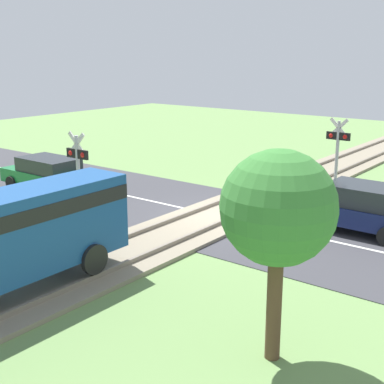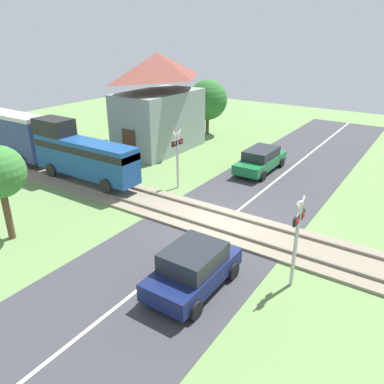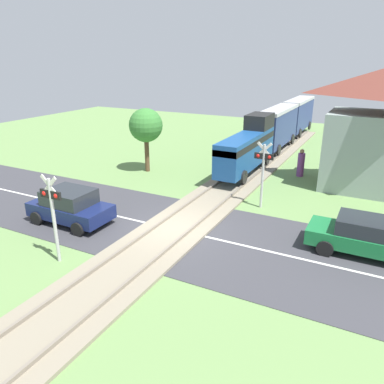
{
  "view_description": "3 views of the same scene",
  "coord_description": "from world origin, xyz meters",
  "px_view_note": "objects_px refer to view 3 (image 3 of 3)",
  "views": [
    {
      "loc": [
        -10.02,
        14.49,
        5.5
      ],
      "look_at": [
        0.0,
        1.54,
        1.2
      ],
      "focal_mm": 50.0,
      "sensor_mm": 36.0,
      "label": 1
    },
    {
      "loc": [
        -12.85,
        -7.06,
        7.83
      ],
      "look_at": [
        0.0,
        1.54,
        1.2
      ],
      "focal_mm": 35.0,
      "sensor_mm": 36.0,
      "label": 2
    },
    {
      "loc": [
        7.16,
        -12.25,
        6.88
      ],
      "look_at": [
        0.0,
        1.54,
        1.2
      ],
      "focal_mm": 35.0,
      "sensor_mm": 36.0,
      "label": 3
    }
  ],
  "objects_px": {
    "car_near_crossing": "(70,206)",
    "car_far_side": "(371,237)",
    "train": "(278,127)",
    "crossing_signal_west_approach": "(52,208)",
    "crossing_signal_east_approach": "(263,166)",
    "pedestrian_by_station": "(301,164)"
  },
  "relations": [
    {
      "from": "crossing_signal_west_approach",
      "to": "pedestrian_by_station",
      "type": "height_order",
      "value": "crossing_signal_west_approach"
    },
    {
      "from": "car_near_crossing",
      "to": "pedestrian_by_station",
      "type": "distance_m",
      "value": 13.59
    },
    {
      "from": "train",
      "to": "crossing_signal_west_approach",
      "type": "bearing_deg",
      "value": -97.01
    },
    {
      "from": "crossing_signal_east_approach",
      "to": "pedestrian_by_station",
      "type": "bearing_deg",
      "value": 84.4
    },
    {
      "from": "train",
      "to": "car_near_crossing",
      "type": "distance_m",
      "value": 17.53
    },
    {
      "from": "train",
      "to": "car_near_crossing",
      "type": "xyz_separation_m",
      "value": [
        -4.37,
        -16.94,
        -1.09
      ]
    },
    {
      "from": "car_near_crossing",
      "to": "crossing_signal_east_approach",
      "type": "xyz_separation_m",
      "value": [
        6.78,
        5.51,
        1.26
      ]
    },
    {
      "from": "car_near_crossing",
      "to": "crossing_signal_west_approach",
      "type": "distance_m",
      "value": 3.52
    },
    {
      "from": "car_far_side",
      "to": "pedestrian_by_station",
      "type": "height_order",
      "value": "pedestrian_by_station"
    },
    {
      "from": "car_far_side",
      "to": "crossing_signal_east_approach",
      "type": "bearing_deg",
      "value": 151.89
    },
    {
      "from": "train",
      "to": "car_near_crossing",
      "type": "relative_size",
      "value": 5.66
    },
    {
      "from": "train",
      "to": "car_far_side",
      "type": "xyz_separation_m",
      "value": [
        7.33,
        -14.06,
        -1.13
      ]
    },
    {
      "from": "crossing_signal_west_approach",
      "to": "crossing_signal_east_approach",
      "type": "bearing_deg",
      "value": 59.4
    },
    {
      "from": "car_far_side",
      "to": "pedestrian_by_station",
      "type": "xyz_separation_m",
      "value": [
        -4.35,
        8.54,
        0.02
      ]
    },
    {
      "from": "crossing_signal_west_approach",
      "to": "pedestrian_by_station",
      "type": "distance_m",
      "value": 15.11
    },
    {
      "from": "train",
      "to": "crossing_signal_east_approach",
      "type": "relative_size",
      "value": 6.39
    },
    {
      "from": "car_near_crossing",
      "to": "car_far_side",
      "type": "xyz_separation_m",
      "value": [
        11.7,
        2.88,
        -0.04
      ]
    },
    {
      "from": "car_far_side",
      "to": "crossing_signal_west_approach",
      "type": "xyz_separation_m",
      "value": [
        -9.74,
        -5.51,
        1.3
      ]
    },
    {
      "from": "car_far_side",
      "to": "crossing_signal_east_approach",
      "type": "xyz_separation_m",
      "value": [
        -4.93,
        2.63,
        1.3
      ]
    },
    {
      "from": "car_far_side",
      "to": "crossing_signal_west_approach",
      "type": "height_order",
      "value": "crossing_signal_west_approach"
    },
    {
      "from": "car_near_crossing",
      "to": "car_far_side",
      "type": "height_order",
      "value": "car_near_crossing"
    },
    {
      "from": "car_far_side",
      "to": "crossing_signal_east_approach",
      "type": "distance_m",
      "value": 5.73
    }
  ]
}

